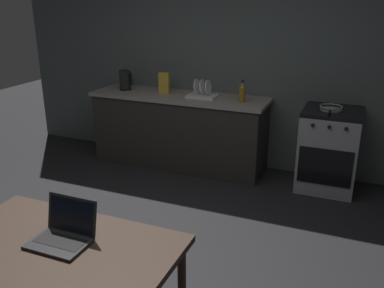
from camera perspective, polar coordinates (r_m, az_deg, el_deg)
name	(u,v)px	position (r m, az deg, el deg)	size (l,w,h in m)	color
ground_plane	(135,267)	(3.53, -7.64, -16.10)	(12.00, 12.00, 0.00)	black
back_wall	(257,60)	(5.10, 8.78, 11.16)	(6.40, 0.10, 2.63)	#4C5453
kitchen_counter	(180,130)	(5.24, -1.67, 1.88)	(2.16, 0.64, 0.89)	#282623
stove_oven	(329,150)	(4.83, 17.89, -0.71)	(0.60, 0.62, 0.89)	gray
dining_table	(57,259)	(2.51, -17.75, -14.54)	(1.31, 0.81, 0.76)	#332319
laptop	(63,234)	(2.48, -16.95, -11.49)	(0.32, 0.27, 0.22)	#232326
electric_kettle	(125,80)	(5.44, -8.99, 8.49)	(0.17, 0.15, 0.26)	black
bottle	(242,92)	(4.79, 6.79, 6.95)	(0.07, 0.07, 0.25)	#8C601E
frying_pan	(331,108)	(4.67, 18.19, 4.63)	(0.24, 0.41, 0.05)	gray
cereal_box	(164,83)	(5.20, -3.76, 8.18)	(0.13, 0.05, 0.25)	gold
dish_rack	(203,93)	(5.00, 1.43, 6.84)	(0.34, 0.26, 0.21)	silver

